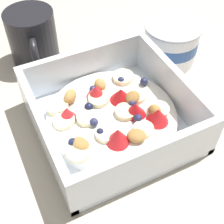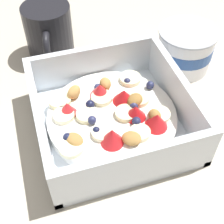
{
  "view_description": "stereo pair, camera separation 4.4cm",
  "coord_description": "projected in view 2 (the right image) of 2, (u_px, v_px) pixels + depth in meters",
  "views": [
    {
      "loc": [
        0.26,
        -0.12,
        0.36
      ],
      "look_at": [
        -0.01,
        0.01,
        0.03
      ],
      "focal_mm": 51.18,
      "sensor_mm": 36.0,
      "label": 1
    },
    {
      "loc": [
        0.27,
        -0.08,
        0.36
      ],
      "look_at": [
        -0.01,
        0.01,
        0.03
      ],
      "focal_mm": 51.18,
      "sensor_mm": 36.0,
      "label": 2
    }
  ],
  "objects": [
    {
      "name": "coffee_mug",
      "position": [
        49.0,
        32.0,
        0.54
      ],
      "size": [
        0.11,
        0.08,
        0.09
      ],
      "color": "black",
      "rests_on": "ground"
    },
    {
      "name": "yogurt_cup",
      "position": [
        185.0,
        49.0,
        0.52
      ],
      "size": [
        0.09,
        0.09,
        0.07
      ],
      "color": "white",
      "rests_on": "ground"
    },
    {
      "name": "fruit_bowl",
      "position": [
        112.0,
        116.0,
        0.44
      ],
      "size": [
        0.2,
        0.2,
        0.07
      ],
      "color": "white",
      "rests_on": "ground"
    },
    {
      "name": "ground_plane",
      "position": [
        110.0,
        130.0,
        0.46
      ],
      "size": [
        2.4,
        2.4,
        0.0
      ],
      "primitive_type": "plane",
      "color": "beige"
    }
  ]
}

